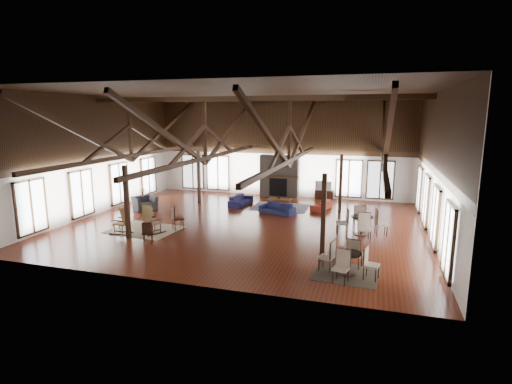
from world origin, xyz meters
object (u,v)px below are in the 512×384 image
(coffee_table, at_px, (280,200))
(tv_console, at_px, (324,195))
(sofa_navy_left, at_px, (241,200))
(cafe_table_far, at_px, (362,222))
(armchair, at_px, (145,203))
(sofa_orange, at_px, (321,205))
(cafe_table_near, at_px, (348,259))
(sofa_navy_front, at_px, (277,208))

(coffee_table, xyz_separation_m, tv_console, (2.08, 2.97, -0.16))
(coffee_table, bearing_deg, sofa_navy_left, -174.36)
(cafe_table_far, relative_size, tv_console, 2.04)
(armchair, bearing_deg, sofa_navy_left, -23.18)
(coffee_table, bearing_deg, sofa_orange, 7.65)
(coffee_table, xyz_separation_m, cafe_table_near, (4.29, -8.60, 0.08))
(coffee_table, relative_size, cafe_table_near, 0.66)
(sofa_navy_left, xyz_separation_m, coffee_table, (2.23, 0.10, 0.15))
(sofa_navy_front, bearing_deg, armchair, -149.76)
(coffee_table, bearing_deg, tv_console, 58.18)
(sofa_navy_front, bearing_deg, sofa_orange, 56.55)
(sofa_navy_left, xyz_separation_m, armchair, (-4.54, -2.65, 0.09))
(armchair, xyz_separation_m, tv_console, (8.84, 5.72, -0.10))
(sofa_navy_left, xyz_separation_m, tv_console, (4.30, 3.06, -0.01))
(cafe_table_near, height_order, cafe_table_far, cafe_table_far)
(cafe_table_near, xyz_separation_m, tv_console, (-2.22, 11.57, -0.24))
(cafe_table_near, distance_m, cafe_table_far, 4.58)
(coffee_table, bearing_deg, armchair, -154.71)
(sofa_navy_left, xyz_separation_m, sofa_orange, (4.51, 0.27, -0.04))
(sofa_navy_front, height_order, tv_console, sofa_navy_front)
(coffee_table, height_order, tv_console, tv_console)
(tv_console, bearing_deg, cafe_table_far, -70.62)
(sofa_navy_left, height_order, tv_console, sofa_navy_left)
(cafe_table_near, bearing_deg, sofa_navy_front, 119.52)
(sofa_navy_front, bearing_deg, sofa_navy_left, 171.21)
(armchair, relative_size, cafe_table_far, 0.52)
(sofa_navy_front, bearing_deg, cafe_table_far, -12.09)
(sofa_orange, xyz_separation_m, cafe_table_far, (2.26, -4.21, 0.32))
(sofa_navy_left, bearing_deg, coffee_table, -82.14)
(tv_console, bearing_deg, sofa_navy_front, -113.14)
(sofa_orange, bearing_deg, cafe_table_far, 41.59)
(armchair, bearing_deg, coffee_table, -31.37)
(armchair, bearing_deg, sofa_navy_front, -42.51)
(sofa_orange, bearing_deg, armchair, -58.67)
(sofa_orange, height_order, cafe_table_near, cafe_table_near)
(sofa_navy_front, bearing_deg, coffee_table, 117.93)
(sofa_orange, relative_size, armchair, 1.46)
(sofa_navy_left, relative_size, cafe_table_near, 0.97)
(armchair, height_order, cafe_table_far, cafe_table_far)
(sofa_navy_left, distance_m, cafe_table_near, 10.72)
(coffee_table, distance_m, cafe_table_far, 6.07)
(sofa_orange, xyz_separation_m, armchair, (-9.04, -2.93, 0.13))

